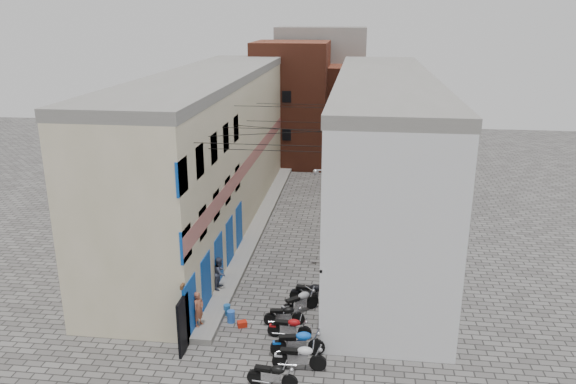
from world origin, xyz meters
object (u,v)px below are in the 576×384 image
at_px(motorcycle_a, 272,374).
at_px(motorcycle_g, 311,292).
at_px(motorcycle_e, 284,314).
at_px(motorcycle_b, 299,356).
at_px(water_jug_far, 227,310).
at_px(red_crate, 242,324).
at_px(motorcycle_f, 300,301).
at_px(water_jug_near, 231,317).
at_px(person_a, 199,309).
at_px(person_b, 220,273).
at_px(motorcycle_c, 298,341).
at_px(motorcycle_d, 289,326).

distance_m(motorcycle_a, motorcycle_g, 6.00).
bearing_deg(motorcycle_e, motorcycle_b, 9.20).
bearing_deg(water_jug_far, red_crate, -45.81).
distance_m(motorcycle_g, water_jug_far, 3.75).
distance_m(motorcycle_f, water_jug_near, 2.96).
height_order(motorcycle_g, water_jug_near, motorcycle_g).
bearing_deg(motorcycle_e, motorcycle_a, -6.66).
relative_size(motorcycle_e, motorcycle_g, 0.86).
bearing_deg(motorcycle_f, person_a, -104.72).
relative_size(person_b, red_crate, 3.99).
height_order(motorcycle_c, motorcycle_e, motorcycle_c).
xyz_separation_m(motorcycle_a, motorcycle_f, (0.38, 5.05, 0.04)).
distance_m(motorcycle_c, water_jug_far, 4.18).
distance_m(motorcycle_f, red_crate, 2.65).
relative_size(motorcycle_d, motorcycle_f, 0.91).
bearing_deg(motorcycle_b, motorcycle_g, 178.77).
height_order(motorcycle_a, person_b, person_b).
relative_size(person_a, red_crate, 3.91).
xyz_separation_m(motorcycle_d, red_crate, (-2.01, 0.56, -0.39)).
xyz_separation_m(motorcycle_b, water_jug_far, (-3.45, 3.41, -0.34)).
relative_size(motorcycle_d, person_a, 1.19).
height_order(motorcycle_e, person_b, person_b).
bearing_deg(motorcycle_g, motorcycle_e, -22.08).
bearing_deg(motorcycle_c, motorcycle_d, -168.21).
height_order(motorcycle_d, red_crate, motorcycle_d).
distance_m(motorcycle_a, motorcycle_f, 5.06).
bearing_deg(motorcycle_f, motorcycle_g, 113.38).
xyz_separation_m(motorcycle_c, person_a, (-4.10, 1.17, 0.39)).
bearing_deg(red_crate, motorcycle_f, 32.47).
xyz_separation_m(motorcycle_a, motorcycle_b, (0.80, 1.09, 0.05)).
bearing_deg(water_jug_far, water_jug_near, -61.74).
distance_m(motorcycle_c, person_b, 6.01).
bearing_deg(water_jug_near, motorcycle_g, 32.57).
relative_size(motorcycle_a, water_jug_far, 3.94).
relative_size(motorcycle_b, red_crate, 5.24).
relative_size(motorcycle_f, motorcycle_g, 0.99).
height_order(motorcycle_d, motorcycle_e, motorcycle_d).
height_order(motorcycle_b, motorcycle_d, motorcycle_b).
bearing_deg(motorcycle_c, motorcycle_b, 0.24).
bearing_deg(motorcycle_c, motorcycle_f, 174.97).
bearing_deg(motorcycle_b, water_jug_far, -135.91).
relative_size(motorcycle_d, motorcycle_g, 0.89).
relative_size(motorcycle_g, person_b, 1.30).
height_order(motorcycle_a, person_a, person_a).
bearing_deg(water_jug_near, person_b, 113.34).
xyz_separation_m(motorcycle_b, motorcycle_c, (-0.15, 0.86, 0.02)).
distance_m(motorcycle_f, person_a, 4.31).
bearing_deg(water_jug_far, motorcycle_a, -59.53).
distance_m(water_jug_near, water_jug_far, 0.65).
distance_m(motorcycle_e, water_jug_near, 2.22).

